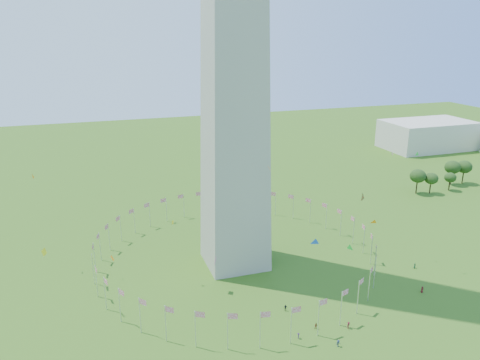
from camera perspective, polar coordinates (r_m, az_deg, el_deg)
name	(u,v)px	position (r m, az deg, el deg)	size (l,w,h in m)	color
flag_ring	(235,248)	(139.02, -0.64, -8.33)	(80.24, 80.24, 9.00)	silver
gov_building_east_a	(427,135)	(294.29, 21.88, 5.15)	(50.00, 30.00, 16.00)	beige
crowd	(346,353)	(107.12, 12.77, -19.91)	(96.82, 58.43, 1.92)	#193F24
kites_aloft	(309,226)	(117.06, 8.45, -5.55)	(107.66, 87.33, 30.40)	blue
tree_line_east	(457,177)	(225.02, 24.93, 0.37)	(53.35, 15.68, 10.72)	#2A4E1A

